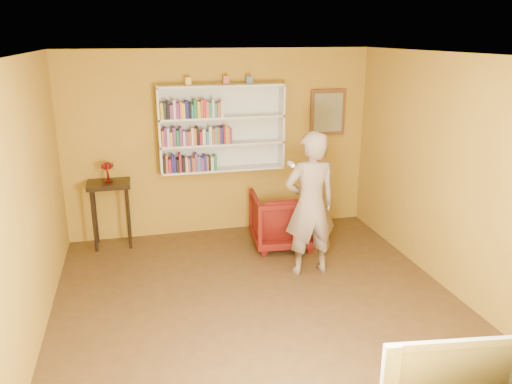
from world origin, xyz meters
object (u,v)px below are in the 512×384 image
console_table (110,193)px  ruby_lustre (107,168)px  television (448,369)px  armchair (282,219)px  person (310,204)px  bookshelf (221,128)px

console_table → ruby_lustre: ruby_lustre is taller
ruby_lustre → television: bearing=-63.1°
armchair → person: bearing=100.2°
bookshelf → person: (0.80, -1.62, -0.69)m
ruby_lustre → television: 5.06m
console_table → bookshelf: bearing=5.6°
console_table → television: size_ratio=0.96×
bookshelf → person: size_ratio=1.00×
armchair → person: person is taller
bookshelf → television: 4.77m
bookshelf → ruby_lustre: 1.69m
bookshelf → person: 1.93m
armchair → television: size_ratio=0.87×
console_table → ruby_lustre: bearing=-116.6°
console_table → person: 2.83m
person → bookshelf: bearing=-65.3°
person → television: bearing=85.8°
armchair → television: 3.95m
console_table → person: bearing=-31.1°
television → person: bearing=95.2°
ruby_lustre → armchair: ruby_lustre is taller
armchair → console_table: bearing=-8.8°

